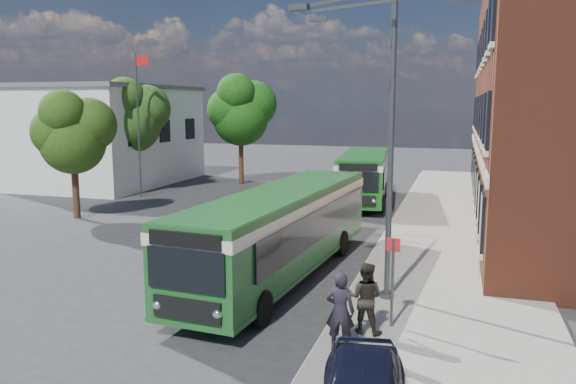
% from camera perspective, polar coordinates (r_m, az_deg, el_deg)
% --- Properties ---
extents(ground, '(120.00, 120.00, 0.00)m').
position_cam_1_polar(ground, '(20.62, -3.92, -7.81)').
color(ground, '#2B2B2E').
rests_on(ground, ground).
extents(pavement, '(6.00, 48.00, 0.15)m').
position_cam_1_polar(pavement, '(27.06, 16.46, -3.95)').
color(pavement, gray).
rests_on(pavement, ground).
extents(kerb_line, '(0.12, 48.00, 0.01)m').
position_cam_1_polar(kerb_line, '(27.26, 10.03, -3.77)').
color(kerb_line, beige).
rests_on(kerb_line, ground).
extents(white_building, '(9.40, 13.40, 7.30)m').
position_cam_1_polar(white_building, '(44.31, -17.54, 5.57)').
color(white_building, silver).
rests_on(white_building, ground).
extents(flagpole, '(0.95, 0.10, 9.00)m').
position_cam_1_polar(flagpole, '(37.04, -14.92, 7.09)').
color(flagpole, '#3D4043').
rests_on(flagpole, ground).
extents(street_lamp, '(2.96, 2.38, 9.00)m').
position_cam_1_polar(street_lamp, '(16.62, 9.16, 4.88)').
color(street_lamp, '#3D4043').
rests_on(street_lamp, ground).
extents(bus_stop_sign, '(0.35, 0.08, 2.52)m').
position_cam_1_polar(bus_stop_sign, '(14.97, 10.57, -8.42)').
color(bus_stop_sign, '#3D4043').
rests_on(bus_stop_sign, ground).
extents(bus_front, '(3.53, 12.59, 3.02)m').
position_cam_1_polar(bus_front, '(19.28, -0.63, -3.34)').
color(bus_front, '#1C5621').
rests_on(bus_front, ground).
extents(bus_rear, '(3.52, 10.19, 3.02)m').
position_cam_1_polar(bus_rear, '(34.25, 7.74, 1.96)').
color(bus_rear, '#175A1C').
rests_on(bus_rear, ground).
extents(pedestrian_a, '(0.72, 0.49, 1.91)m').
position_cam_1_polar(pedestrian_a, '(13.56, 5.32, -11.97)').
color(pedestrian_a, black).
rests_on(pedestrian_a, pavement).
extents(pedestrian_b, '(0.96, 0.78, 1.84)m').
position_cam_1_polar(pedestrian_b, '(14.61, 7.87, -10.59)').
color(pedestrian_b, black).
rests_on(pedestrian_b, pavement).
extents(tree_left, '(3.95, 3.75, 6.66)m').
position_cam_1_polar(tree_left, '(31.04, -21.04, 5.72)').
color(tree_left, '#3B2215').
rests_on(tree_left, ground).
extents(tree_mid, '(4.56, 4.33, 7.70)m').
position_cam_1_polar(tree_mid, '(39.32, -15.55, 7.56)').
color(tree_mid, '#3B2215').
rests_on(tree_mid, ground).
extents(tree_right, '(4.83, 4.59, 8.15)m').
position_cam_1_polar(tree_right, '(41.98, -4.79, 8.34)').
color(tree_right, '#3B2215').
rests_on(tree_right, ground).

